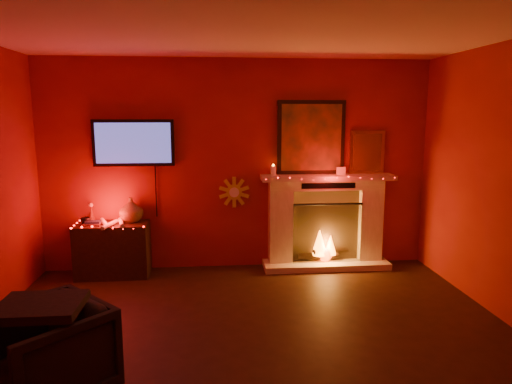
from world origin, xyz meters
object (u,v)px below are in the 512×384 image
armchair (47,354)px  console_table (114,245)px  tv (134,143)px  sunburst_clock (234,192)px  fireplace (325,213)px

armchair → console_table: bearing=137.9°
tv → armchair: 3.03m
sunburst_clock → armchair: (-1.45, -2.76, -0.66)m
fireplace → tv: (-2.44, 0.06, 0.92)m
console_table → tv: bearing=35.5°
fireplace → armchair: size_ratio=2.88×
tv → console_table: bearing=-144.5°
fireplace → sunburst_clock: (-1.19, 0.09, 0.28)m
fireplace → sunburst_clock: fireplace is taller
tv → console_table: size_ratio=1.27×
tv → console_table: tv is taller
tv → sunburst_clock: tv is taller
fireplace → console_table: fireplace is taller
tv → sunburst_clock: (1.25, 0.03, -0.65)m
armchair → tv: bearing=132.3°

